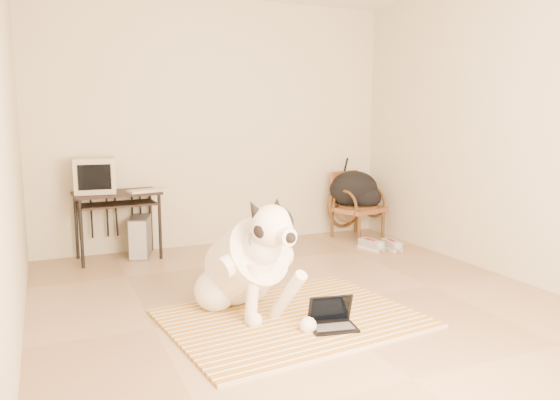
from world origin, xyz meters
TOP-DOWN VIEW (x-y plane):
  - floor at (0.00, 0.00)m, footprint 4.50×4.50m
  - wall_back at (0.00, 2.25)m, footprint 4.50×0.00m
  - wall_left at (-2.00, 0.00)m, footprint 0.00×4.50m
  - wall_right at (2.00, 0.00)m, footprint 0.00×4.50m
  - rug at (-0.23, -0.24)m, footprint 1.86×1.50m
  - dog at (-0.49, 0.00)m, footprint 0.66×1.22m
  - laptop at (-0.06, -0.51)m, footprint 0.34×0.27m
  - computer_desk at (-1.15, 1.98)m, footprint 0.85×0.51m
  - crt_monitor at (-1.35, 2.02)m, footprint 0.42×0.40m
  - desk_keyboard at (-0.86, 1.86)m, footprint 0.43×0.25m
  - pc_tower at (-0.93, 2.03)m, footprint 0.30×0.47m
  - rattan_chair at (1.57, 1.90)m, footprint 0.64×0.62m
  - backpack at (1.58, 1.90)m, footprint 0.60×0.53m
  - sneaker_left at (1.42, 1.30)m, footprint 0.18×0.32m
  - sneaker_right at (1.63, 1.21)m, footprint 0.14×0.29m

SIDE VIEW (x-z plane):
  - floor at x=0.00m, z-range 0.00..0.00m
  - rug at x=-0.23m, z-range 0.00..0.02m
  - sneaker_right at x=1.63m, z-range -0.01..0.09m
  - sneaker_left at x=1.42m, z-range -0.01..0.10m
  - laptop at x=-0.06m, z-range -0.03..0.18m
  - pc_tower at x=-0.93m, z-range 0.00..0.41m
  - dog at x=-0.49m, z-range -0.10..0.84m
  - rattan_chair at x=1.57m, z-range 0.00..0.78m
  - backpack at x=1.58m, z-range 0.34..0.78m
  - computer_desk at x=-1.15m, z-range 0.25..0.94m
  - desk_keyboard at x=-0.86m, z-range 0.69..0.72m
  - crt_monitor at x=-1.35m, z-range 0.69..1.04m
  - wall_back at x=0.00m, z-range -0.90..3.60m
  - wall_left at x=-2.00m, z-range -0.90..3.60m
  - wall_right at x=2.00m, z-range -0.90..3.60m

